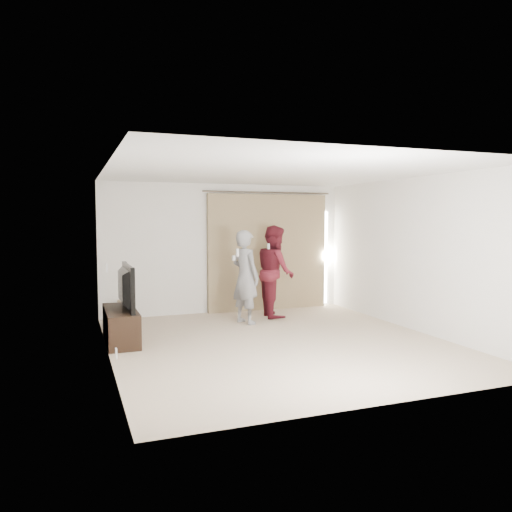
{
  "coord_description": "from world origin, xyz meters",
  "views": [
    {
      "loc": [
        -2.97,
        -6.93,
        1.9
      ],
      "look_at": [
        0.08,
        1.2,
        1.25
      ],
      "focal_mm": 35.0,
      "sensor_mm": 36.0,
      "label": 1
    }
  ],
  "objects_px": {
    "tv_console": "(121,326)",
    "person_woman": "(275,271)",
    "person_man": "(245,277)",
    "tv": "(120,287)"
  },
  "relations": [
    {
      "from": "tv_console",
      "to": "person_woman",
      "type": "bearing_deg",
      "value": 19.0
    },
    {
      "from": "person_man",
      "to": "tv_console",
      "type": "bearing_deg",
      "value": -164.19
    },
    {
      "from": "tv_console",
      "to": "person_woman",
      "type": "height_order",
      "value": "person_woman"
    },
    {
      "from": "tv",
      "to": "person_woman",
      "type": "bearing_deg",
      "value": -71.15
    },
    {
      "from": "tv_console",
      "to": "tv",
      "type": "xyz_separation_m",
      "value": [
        0.0,
        0.0,
        0.6
      ]
    },
    {
      "from": "person_man",
      "to": "tv",
      "type": "bearing_deg",
      "value": -164.19
    },
    {
      "from": "person_man",
      "to": "person_woman",
      "type": "bearing_deg",
      "value": 27.83
    },
    {
      "from": "tv_console",
      "to": "person_man",
      "type": "xyz_separation_m",
      "value": [
        2.26,
        0.64,
        0.59
      ]
    },
    {
      "from": "tv_console",
      "to": "tv",
      "type": "distance_m",
      "value": 0.6
    },
    {
      "from": "tv",
      "to": "person_woman",
      "type": "relative_size",
      "value": 0.67
    }
  ]
}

